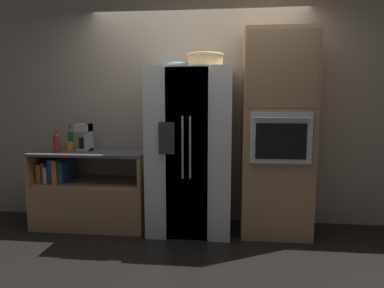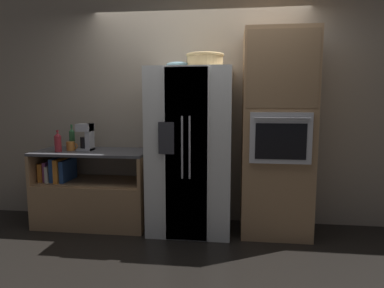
{
  "view_description": "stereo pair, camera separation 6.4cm",
  "coord_description": "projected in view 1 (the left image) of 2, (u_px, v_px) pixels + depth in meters",
  "views": [
    {
      "loc": [
        0.36,
        -3.71,
        1.48
      ],
      "look_at": [
        -0.03,
        -0.07,
        0.99
      ],
      "focal_mm": 32.0,
      "sensor_mm": 36.0,
      "label": 1
    },
    {
      "loc": [
        0.43,
        -3.7,
        1.48
      ],
      "look_at": [
        -0.03,
        -0.07,
        0.99
      ],
      "focal_mm": 32.0,
      "sensor_mm": 36.0,
      "label": 2
    }
  ],
  "objects": [
    {
      "name": "mug",
      "position": [
        70.0,
        146.0,
        3.96
      ],
      "size": [
        0.14,
        0.1,
        0.1
      ],
      "color": "orange",
      "rests_on": "counter_left"
    },
    {
      "name": "bottle_tall",
      "position": [
        57.0,
        142.0,
        3.85
      ],
      "size": [
        0.08,
        0.08,
        0.25
      ],
      "color": "maroon",
      "rests_on": "counter_left"
    },
    {
      "name": "coffee_maker",
      "position": [
        86.0,
        136.0,
        3.97
      ],
      "size": [
        0.16,
        0.17,
        0.31
      ],
      "color": "#B2B2B7",
      "rests_on": "counter_left"
    },
    {
      "name": "wicker_basket",
      "position": [
        205.0,
        60.0,
        3.63
      ],
      "size": [
        0.4,
        0.4,
        0.14
      ],
      "color": "tan",
      "rests_on": "refrigerator"
    },
    {
      "name": "fruit_bowl",
      "position": [
        178.0,
        65.0,
        3.67
      ],
      "size": [
        0.26,
        0.26,
        0.06
      ],
      "color": "#668C99",
      "rests_on": "refrigerator"
    },
    {
      "name": "refrigerator",
      "position": [
        190.0,
        151.0,
        3.79
      ],
      "size": [
        0.9,
        0.73,
        1.81
      ],
      "color": "silver",
      "rests_on": "ground_plane"
    },
    {
      "name": "counter_left",
      "position": [
        92.0,
        198.0,
        4.03
      ],
      "size": [
        1.3,
        0.63,
        0.88
      ],
      "color": "#A87F56",
      "rests_on": "ground_plane"
    },
    {
      "name": "bottle_short",
      "position": [
        71.0,
        139.0,
        4.07
      ],
      "size": [
        0.06,
        0.06,
        0.29
      ],
      "color": "#33723F",
      "rests_on": "counter_left"
    },
    {
      "name": "ground_plane",
      "position": [
        195.0,
        230.0,
        3.89
      ],
      "size": [
        20.0,
        20.0,
        0.0
      ],
      "primitive_type": "plane",
      "color": "black"
    },
    {
      "name": "wall_oven",
      "position": [
        276.0,
        134.0,
        3.7
      ],
      "size": [
        0.74,
        0.68,
        2.19
      ],
      "color": "#A87F56",
      "rests_on": "ground_plane"
    },
    {
      "name": "wall_back",
      "position": [
        198.0,
        105.0,
        4.1
      ],
      "size": [
        12.0,
        0.06,
        2.8
      ],
      "color": "tan",
      "rests_on": "ground_plane"
    }
  ]
}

